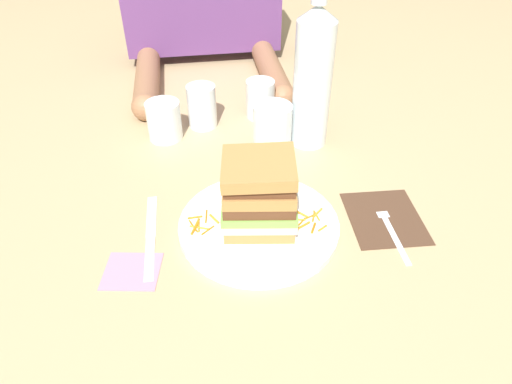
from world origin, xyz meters
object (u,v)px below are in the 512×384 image
Objects in this scene: empty_tumbler_2 at (202,106)px; empty_tumbler_0 at (164,121)px; fork at (389,225)px; main_plate at (259,225)px; water_bottle at (313,77)px; empty_tumbler_1 at (260,99)px; napkin_pink at (132,271)px; juice_glass at (272,129)px; napkin_dark at (385,218)px; knife at (150,237)px; sandwich at (259,194)px.

empty_tumbler_0 is at bearing -154.55° from empty_tumbler_2.
main_plate is at bearing 171.75° from fork.
fork is at bearing -76.36° from water_bottle.
main_plate is 0.36m from empty_tumbler_2.
napkin_pink is at bearing -121.30° from empty_tumbler_1.
juice_glass is 0.13m from empty_tumbler_1.
knife is at bearing 178.14° from napkin_dark.
fork is 1.77× the size of juice_glass.
empty_tumbler_0 is (-0.36, 0.34, 0.04)m from fork.
sandwich reaches higher than empty_tumbler_0.
water_bottle is at bearing -11.80° from empty_tumbler_0.
napkin_pink is at bearing -98.01° from empty_tumbler_0.
napkin_pink is at bearing -110.86° from knife.
sandwich is at bearing -120.11° from water_bottle.
empty_tumbler_2 is (-0.28, 0.36, 0.05)m from napkin_dark.
juice_glass is at bearing -173.17° from water_bottle.
empty_tumbler_0 is 0.22m from empty_tumbler_1.
sandwich reaches higher than main_plate.
juice_glass is at bearing 74.54° from main_plate.
empty_tumbler_0 is (-0.30, 0.06, -0.10)m from water_bottle.
sandwich is 1.58× the size of napkin_pink.
sandwich is 1.39× the size of juice_glass.
empty_tumbler_0 is (0.03, 0.31, 0.04)m from knife.
main_plate is 0.25m from juice_glass.
empty_tumbler_2 is (-0.21, 0.10, -0.10)m from water_bottle.
juice_glass is at bearing -39.28° from empty_tumbler_2.
knife is (-0.18, 0.00, -0.07)m from sandwich.
knife is at bearing -135.70° from juice_glass.
empty_tumbler_0 is at bearing 136.62° from fork.
empty_tumbler_2 is (-0.28, 0.38, 0.04)m from fork.
water_bottle reaches higher than main_plate.
water_bottle reaches higher than napkin_pink.
sandwich reaches higher than empty_tumbler_1.
sandwich is 0.35m from empty_tumbler_0.
fork is at bearing -69.63° from empty_tumbler_1.
juice_glass is 0.23m from empty_tumbler_0.
juice_glass is at bearing 118.39° from fork.
sandwich reaches higher than napkin_dark.
empty_tumbler_1 is (0.21, 0.06, 0.00)m from empty_tumbler_0.
empty_tumbler_2 reaches higher than empty_tumbler_1.
empty_tumbler_1 is at bearing 123.68° from water_bottle.
empty_tumbler_0 is 0.98× the size of napkin_pink.
juice_glass reaches higher than main_plate.
knife is 2.13× the size of juice_glass.
knife is at bearing -123.02° from empty_tumbler_1.
fork is 0.83× the size of knife.
napkin_dark is 0.02m from fork.
fork is 0.48m from empty_tumbler_2.
empty_tumbler_2 is at bearing 72.62° from knife.
water_bottle is (-0.07, 0.26, 0.14)m from napkin_dark.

